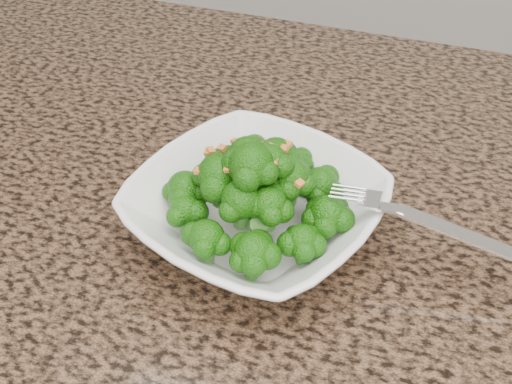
% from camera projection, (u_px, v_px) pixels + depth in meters
% --- Properties ---
extents(granite_counter, '(1.64, 1.04, 0.03)m').
position_uv_depth(granite_counter, '(362.00, 341.00, 0.54)').
color(granite_counter, brown).
rests_on(granite_counter, cabinet).
extents(bowl, '(0.28, 0.28, 0.05)m').
position_uv_depth(bowl, '(256.00, 210.00, 0.60)').
color(bowl, white).
rests_on(bowl, granite_counter).
extents(broccoli_pile, '(0.20, 0.20, 0.07)m').
position_uv_depth(broccoli_pile, '(256.00, 158.00, 0.56)').
color(broccoli_pile, '#1D660B').
rests_on(broccoli_pile, bowl).
extents(garlic_topping, '(0.12, 0.12, 0.01)m').
position_uv_depth(garlic_topping, '(256.00, 123.00, 0.53)').
color(garlic_topping, orange).
rests_on(garlic_topping, broccoli_pile).
extents(fork, '(0.19, 0.03, 0.01)m').
position_uv_depth(fork, '(396.00, 209.00, 0.55)').
color(fork, silver).
rests_on(fork, bowl).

